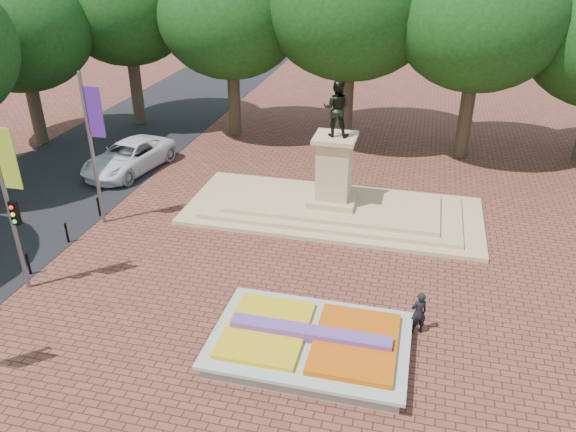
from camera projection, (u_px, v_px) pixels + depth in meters
The scene contains 9 objects.
ground at pixel (294, 311), 20.15m from camera, with size 90.00×90.00×0.00m, color brown.
asphalt_street at pixel (22, 206), 27.67m from camera, with size 9.00×90.00×0.02m, color black.
flower_bed at pixel (311, 342), 18.03m from camera, with size 6.30×4.30×0.91m.
monument at pixel (333, 196), 26.64m from camera, with size 14.00×6.00×6.40m.
tree_row_back at pixel (407, 37), 32.12m from camera, with size 44.80×8.80×10.43m.
banner_poles at pixel (3, 200), 19.40m from camera, with size 0.88×11.17×7.00m.
bollard_row at pixel (6, 281), 20.90m from camera, with size 0.12×13.12×0.98m.
van at pixel (129, 157), 31.35m from camera, with size 2.75×5.96×1.66m, color silver.
pedestrian at pixel (419, 313), 18.75m from camera, with size 0.58×0.38×1.58m, color black.
Camera 1 is at (3.73, -15.92, 12.27)m, focal length 35.00 mm.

